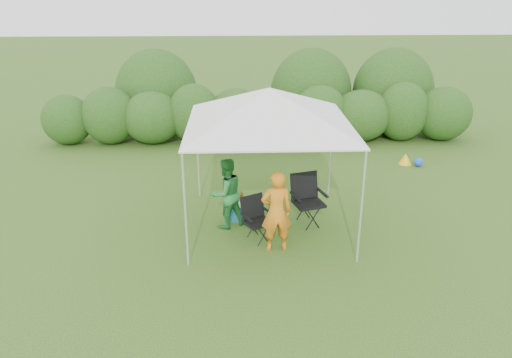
{
  "coord_description": "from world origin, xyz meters",
  "views": [
    {
      "loc": [
        -0.59,
        -8.62,
        4.75
      ],
      "look_at": [
        -0.25,
        0.4,
        1.05
      ],
      "focal_mm": 35.0,
      "sensor_mm": 36.0,
      "label": 1
    }
  ],
  "objects_px": {
    "woman": "(226,193)",
    "chair_right": "(307,196)",
    "chair_left": "(256,216)",
    "cooler": "(239,211)",
    "man": "(276,212)",
    "canopy": "(269,107)"
  },
  "relations": [
    {
      "from": "chair_right",
      "to": "chair_left",
      "type": "distance_m",
      "value": 1.26
    },
    {
      "from": "canopy",
      "to": "woman",
      "type": "relative_size",
      "value": 2.13
    },
    {
      "from": "man",
      "to": "woman",
      "type": "bearing_deg",
      "value": -52.9
    },
    {
      "from": "chair_left",
      "to": "woman",
      "type": "xyz_separation_m",
      "value": [
        -0.57,
        0.54,
        0.24
      ]
    },
    {
      "from": "chair_right",
      "to": "woman",
      "type": "relative_size",
      "value": 0.72
    },
    {
      "from": "canopy",
      "to": "man",
      "type": "distance_m",
      "value": 1.96
    },
    {
      "from": "chair_right",
      "to": "chair_left",
      "type": "height_order",
      "value": "chair_right"
    },
    {
      "from": "canopy",
      "to": "chair_left",
      "type": "distance_m",
      "value": 2.07
    },
    {
      "from": "chair_left",
      "to": "chair_right",
      "type": "bearing_deg",
      "value": 3.06
    },
    {
      "from": "woman",
      "to": "cooler",
      "type": "xyz_separation_m",
      "value": [
        0.25,
        0.28,
        -0.53
      ]
    },
    {
      "from": "chair_right",
      "to": "chair_left",
      "type": "bearing_deg",
      "value": -164.49
    },
    {
      "from": "chair_left",
      "to": "woman",
      "type": "distance_m",
      "value": 0.82
    },
    {
      "from": "chair_right",
      "to": "cooler",
      "type": "distance_m",
      "value": 1.45
    },
    {
      "from": "chair_left",
      "to": "man",
      "type": "xyz_separation_m",
      "value": [
        0.36,
        -0.43,
        0.29
      ]
    },
    {
      "from": "chair_left",
      "to": "man",
      "type": "relative_size",
      "value": 0.55
    },
    {
      "from": "chair_right",
      "to": "man",
      "type": "xyz_separation_m",
      "value": [
        -0.71,
        -1.1,
        0.19
      ]
    },
    {
      "from": "chair_right",
      "to": "cooler",
      "type": "bearing_deg",
      "value": 157.19
    },
    {
      "from": "chair_right",
      "to": "chair_left",
      "type": "relative_size",
      "value": 1.2
    },
    {
      "from": "canopy",
      "to": "chair_right",
      "type": "height_order",
      "value": "canopy"
    },
    {
      "from": "woman",
      "to": "chair_right",
      "type": "bearing_deg",
      "value": 151.85
    },
    {
      "from": "canopy",
      "to": "man",
      "type": "bearing_deg",
      "value": -85.24
    },
    {
      "from": "cooler",
      "to": "woman",
      "type": "bearing_deg",
      "value": -110.5
    }
  ]
}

